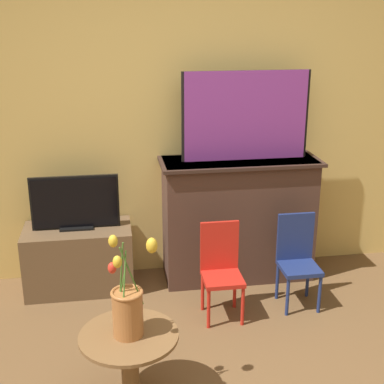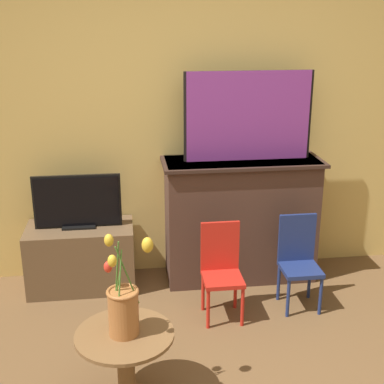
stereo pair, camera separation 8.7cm
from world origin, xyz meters
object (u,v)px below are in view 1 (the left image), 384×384
at_px(vase_tulips, 128,306).
at_px(chair_red, 221,266).
at_px(tv_monitor, 75,203).
at_px(chair_blue, 297,256).
at_px(painting, 246,116).

bearing_deg(vase_tulips, chair_red, 51.46).
height_order(tv_monitor, chair_blue, tv_monitor).
relative_size(painting, chair_blue, 1.43).
bearing_deg(tv_monitor, chair_red, -28.40).
bearing_deg(chair_red, vase_tulips, -128.54).
bearing_deg(tv_monitor, painting, 1.11).
height_order(chair_blue, vase_tulips, vase_tulips).
bearing_deg(chair_red, chair_blue, 7.07).
bearing_deg(chair_blue, painting, 120.27).
relative_size(tv_monitor, vase_tulips, 1.17).
distance_m(tv_monitor, vase_tulips, 1.41).
relative_size(painting, tv_monitor, 1.49).
bearing_deg(chair_red, tv_monitor, 151.60).
bearing_deg(chair_red, painting, 62.82).
bearing_deg(chair_blue, vase_tulips, -143.82).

